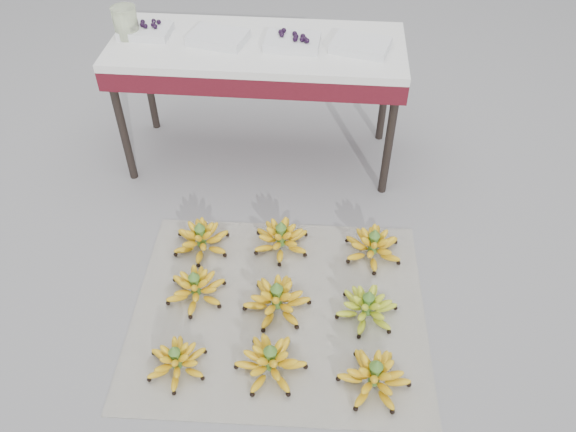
# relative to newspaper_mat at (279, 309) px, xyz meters

# --- Properties ---
(ground) EXTENTS (60.00, 60.00, 0.00)m
(ground) POSITION_rel_newspaper_mat_xyz_m (-0.08, 0.06, -0.00)
(ground) COLOR gray
(ground) RESTS_ON ground
(newspaper_mat) EXTENTS (1.28, 1.09, 0.01)m
(newspaper_mat) POSITION_rel_newspaper_mat_xyz_m (0.00, 0.00, 0.00)
(newspaper_mat) COLOR silver
(newspaper_mat) RESTS_ON ground
(bunch_front_left) EXTENTS (0.31, 0.31, 0.15)m
(bunch_front_left) POSITION_rel_newspaper_mat_xyz_m (-0.37, -0.32, 0.05)
(bunch_front_left) COLOR yellow
(bunch_front_left) RESTS_ON newspaper_mat
(bunch_front_center) EXTENTS (0.37, 0.37, 0.17)m
(bunch_front_center) POSITION_rel_newspaper_mat_xyz_m (-0.00, -0.30, 0.06)
(bunch_front_center) COLOR yellow
(bunch_front_center) RESTS_ON newspaper_mat
(bunch_front_right) EXTENTS (0.31, 0.31, 0.17)m
(bunch_front_right) POSITION_rel_newspaper_mat_xyz_m (0.40, -0.33, 0.06)
(bunch_front_right) COLOR yellow
(bunch_front_right) RESTS_ON newspaper_mat
(bunch_mid_left) EXTENTS (0.32, 0.32, 0.16)m
(bunch_mid_left) POSITION_rel_newspaper_mat_xyz_m (-0.37, 0.04, 0.06)
(bunch_mid_left) COLOR yellow
(bunch_mid_left) RESTS_ON newspaper_mat
(bunch_mid_center) EXTENTS (0.31, 0.31, 0.17)m
(bunch_mid_center) POSITION_rel_newspaper_mat_xyz_m (-0.01, 0.00, 0.06)
(bunch_mid_center) COLOR yellow
(bunch_mid_center) RESTS_ON newspaper_mat
(bunch_mid_right) EXTENTS (0.26, 0.26, 0.16)m
(bunch_mid_right) POSITION_rel_newspaper_mat_xyz_m (0.37, 0.00, 0.06)
(bunch_mid_right) COLOR olive
(bunch_mid_right) RESTS_ON newspaper_mat
(bunch_back_left) EXTENTS (0.36, 0.36, 0.17)m
(bunch_back_left) POSITION_rel_newspaper_mat_xyz_m (-0.40, 0.33, 0.06)
(bunch_back_left) COLOR yellow
(bunch_back_left) RESTS_ON newspaper_mat
(bunch_back_center) EXTENTS (0.32, 0.32, 0.17)m
(bunch_back_center) POSITION_rel_newspaper_mat_xyz_m (-0.03, 0.37, 0.06)
(bunch_back_center) COLOR yellow
(bunch_back_center) RESTS_ON newspaper_mat
(bunch_back_right) EXTENTS (0.29, 0.29, 0.17)m
(bunch_back_right) POSITION_rel_newspaper_mat_xyz_m (0.41, 0.36, 0.06)
(bunch_back_right) COLOR yellow
(bunch_back_right) RESTS_ON newspaper_mat
(vendor_table) EXTENTS (1.45, 0.58, 0.69)m
(vendor_table) POSITION_rel_newspaper_mat_xyz_m (-0.21, 1.07, 0.61)
(vendor_table) COLOR black
(vendor_table) RESTS_ON ground
(tray_far_left) EXTENTS (0.25, 0.19, 0.06)m
(tray_far_left) POSITION_rel_newspaper_mat_xyz_m (-0.77, 1.11, 0.71)
(tray_far_left) COLOR silver
(tray_far_left) RESTS_ON vendor_table
(tray_left) EXTENTS (0.31, 0.25, 0.04)m
(tray_left) POSITION_rel_newspaper_mat_xyz_m (-0.40, 1.07, 0.71)
(tray_left) COLOR silver
(tray_left) RESTS_ON vendor_table
(tray_right) EXTENTS (0.27, 0.20, 0.07)m
(tray_right) POSITION_rel_newspaper_mat_xyz_m (-0.03, 1.05, 0.72)
(tray_right) COLOR silver
(tray_right) RESTS_ON vendor_table
(tray_far_right) EXTENTS (0.31, 0.25, 0.04)m
(tray_far_right) POSITION_rel_newspaper_mat_xyz_m (0.30, 1.05, 0.71)
(tray_far_right) COLOR silver
(tray_far_right) RESTS_ON vendor_table
(glass_jar) EXTENTS (0.16, 0.16, 0.15)m
(glass_jar) POSITION_rel_newspaper_mat_xyz_m (-0.85, 1.08, 0.77)
(glass_jar) COLOR #E0EFBE
(glass_jar) RESTS_ON vendor_table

